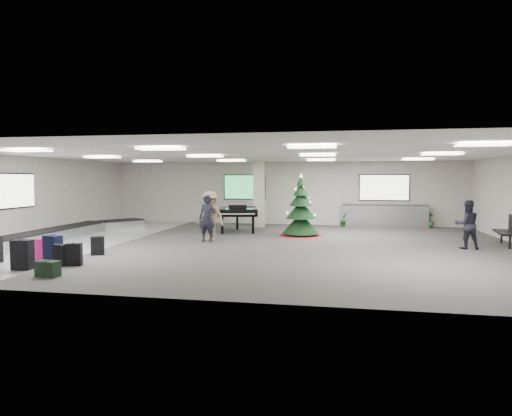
% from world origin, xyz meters
% --- Properties ---
extents(ground, '(18.00, 18.00, 0.00)m').
position_xyz_m(ground, '(0.00, 0.00, 0.00)').
color(ground, '#3B3835').
rests_on(ground, ground).
extents(room_envelope, '(18.02, 14.02, 3.21)m').
position_xyz_m(room_envelope, '(-0.38, 0.67, 2.33)').
color(room_envelope, '#A69F97').
rests_on(room_envelope, ground).
extents(baggage_carousel, '(2.28, 9.71, 0.43)m').
position_xyz_m(baggage_carousel, '(-7.84, -0.08, 0.21)').
color(baggage_carousel, silver).
rests_on(baggage_carousel, ground).
extents(service_counter, '(4.05, 0.65, 1.08)m').
position_xyz_m(service_counter, '(5.00, 6.65, 0.55)').
color(service_counter, silver).
rests_on(service_counter, ground).
extents(suitcase_0, '(0.52, 0.32, 0.80)m').
position_xyz_m(suitcase_0, '(-5.33, -5.16, 0.39)').
color(suitcase_0, black).
rests_on(suitcase_0, ground).
extents(suitcase_1, '(0.41, 0.28, 0.59)m').
position_xyz_m(suitcase_1, '(-4.71, -4.50, 0.29)').
color(suitcase_1, black).
rests_on(suitcase_1, ground).
extents(pink_suitcase, '(0.42, 0.25, 0.65)m').
position_xyz_m(pink_suitcase, '(-5.65, -3.94, 0.31)').
color(pink_suitcase, '#EB1E87').
rests_on(pink_suitcase, ground).
extents(suitcase_3, '(0.43, 0.34, 0.59)m').
position_xyz_m(suitcase_3, '(-4.58, -2.86, 0.29)').
color(suitcase_3, black).
rests_on(suitcase_3, ground).
extents(navy_suitcase, '(0.56, 0.42, 0.79)m').
position_xyz_m(navy_suitcase, '(-5.17, -4.17, 0.38)').
color(navy_suitcase, black).
rests_on(navy_suitcase, ground).
extents(green_duffel, '(0.60, 0.36, 0.39)m').
position_xyz_m(green_duffel, '(-4.20, -5.72, 0.19)').
color(green_duffel, black).
rests_on(green_duffel, ground).
extents(suitcase_7, '(0.46, 0.32, 0.62)m').
position_xyz_m(suitcase_7, '(-4.36, -4.44, 0.30)').
color(suitcase_7, black).
rests_on(suitcase_7, ground).
extents(christmas_tree, '(1.80, 1.80, 2.56)m').
position_xyz_m(christmas_tree, '(1.24, 2.73, 0.88)').
color(christmas_tree, maroon).
rests_on(christmas_tree, ground).
extents(grand_piano, '(2.09, 2.48, 1.23)m').
position_xyz_m(grand_piano, '(-1.60, 3.47, 0.88)').
color(grand_piano, black).
rests_on(grand_piano, ground).
extents(bench, '(0.84, 1.77, 1.07)m').
position_xyz_m(bench, '(8.57, 1.23, 0.61)').
color(bench, black).
rests_on(bench, ground).
extents(traveler_a, '(0.66, 0.46, 1.74)m').
position_xyz_m(traveler_a, '(-2.04, 0.36, 0.87)').
color(traveler_a, black).
rests_on(traveler_a, ground).
extents(traveler_b, '(1.38, 1.07, 1.87)m').
position_xyz_m(traveler_b, '(-2.03, 0.71, 0.94)').
color(traveler_b, '#847252').
rests_on(traveler_b, ground).
extents(traveler_bench, '(0.83, 0.67, 1.63)m').
position_xyz_m(traveler_bench, '(6.94, 0.37, 0.81)').
color(traveler_bench, black).
rests_on(traveler_bench, ground).
extents(potted_plant_left, '(0.49, 0.50, 0.71)m').
position_xyz_m(potted_plant_left, '(3.05, 6.25, 0.35)').
color(potted_plant_left, '#144016').
rests_on(potted_plant_left, ground).
extents(potted_plant_right, '(0.60, 0.60, 0.76)m').
position_xyz_m(potted_plant_right, '(7.04, 6.50, 0.38)').
color(potted_plant_right, '#144016').
rests_on(potted_plant_right, ground).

